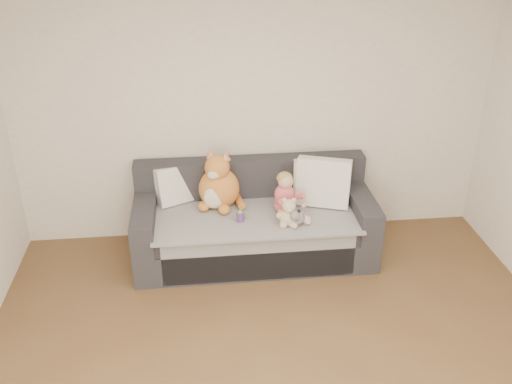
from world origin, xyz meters
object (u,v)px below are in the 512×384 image
(sofa, at_px, (254,224))
(toddler, at_px, (286,197))
(plush_cat, at_px, (219,186))
(sippy_cup, at_px, (240,215))
(teddy_bear, at_px, (289,214))

(sofa, distance_m, toddler, 0.45)
(plush_cat, bearing_deg, sippy_cup, -38.00)
(sippy_cup, bearing_deg, toddler, 11.79)
(teddy_bear, distance_m, sippy_cup, 0.44)
(toddler, height_order, sippy_cup, toddler)
(plush_cat, xyz_separation_m, sippy_cup, (0.17, -0.31, -0.15))
(sofa, height_order, toddler, toddler)
(toddler, distance_m, plush_cat, 0.64)
(toddler, height_order, teddy_bear, toddler)
(plush_cat, height_order, teddy_bear, plush_cat)
(sofa, bearing_deg, toddler, -22.53)
(sofa, distance_m, plush_cat, 0.50)
(toddler, xyz_separation_m, plush_cat, (-0.60, 0.22, 0.04))
(teddy_bear, bearing_deg, plush_cat, 151.49)
(toddler, bearing_deg, teddy_bear, -114.97)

